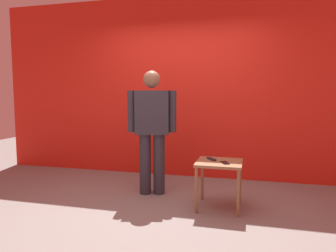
{
  "coord_description": "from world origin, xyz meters",
  "views": [
    {
      "loc": [
        1.09,
        -3.34,
        1.34
      ],
      "look_at": [
        0.07,
        0.55,
        0.93
      ],
      "focal_mm": 33.6,
      "sensor_mm": 36.0,
      "label": 1
    }
  ],
  "objects_px": {
    "cell_phone": "(225,163)",
    "side_table": "(219,169)",
    "tv_remote": "(212,159)",
    "standing_person": "(152,126)"
  },
  "relations": [
    {
      "from": "side_table",
      "to": "tv_remote",
      "type": "height_order",
      "value": "tv_remote"
    },
    {
      "from": "tv_remote",
      "to": "side_table",
      "type": "bearing_deg",
      "value": -70.06
    },
    {
      "from": "cell_phone",
      "to": "tv_remote",
      "type": "height_order",
      "value": "tv_remote"
    },
    {
      "from": "standing_person",
      "to": "tv_remote",
      "type": "distance_m",
      "value": 0.92
    },
    {
      "from": "cell_phone",
      "to": "tv_remote",
      "type": "relative_size",
      "value": 0.85
    },
    {
      "from": "standing_person",
      "to": "side_table",
      "type": "distance_m",
      "value": 1.07
    },
    {
      "from": "cell_phone",
      "to": "tv_remote",
      "type": "bearing_deg",
      "value": 117.12
    },
    {
      "from": "standing_person",
      "to": "side_table",
      "type": "bearing_deg",
      "value": -18.53
    },
    {
      "from": "cell_phone",
      "to": "side_table",
      "type": "bearing_deg",
      "value": 111.66
    },
    {
      "from": "standing_person",
      "to": "side_table",
      "type": "xyz_separation_m",
      "value": [
        0.92,
        -0.31,
        -0.45
      ]
    }
  ]
}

